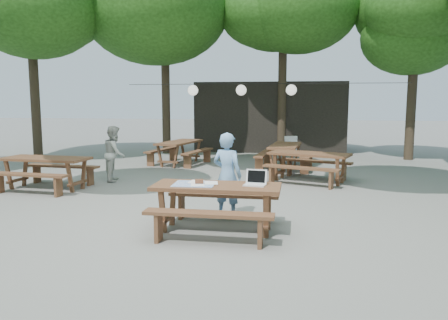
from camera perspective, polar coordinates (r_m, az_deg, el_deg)
ground at (r=8.55m, az=-1.70°, el=-6.19°), size 80.00×80.00×0.00m
pavilion at (r=18.68m, az=6.17°, el=5.68°), size 6.00×3.00×2.80m
main_picnic_table at (r=6.94m, az=-0.97°, el=-6.20°), size 2.00×1.58×0.75m
picnic_table_nw at (r=11.02m, az=-22.18°, el=-1.55°), size 2.05×1.71×0.75m
picnic_table_ne at (r=11.32m, az=11.03°, el=-0.89°), size 2.31×2.11×0.75m
picnic_table_far_w at (r=14.31m, az=-5.82°, el=0.99°), size 1.93×2.18×0.75m
picnic_table_far_e at (r=13.32m, az=7.96°, el=0.46°), size 1.76×2.07×0.75m
woman at (r=7.70m, az=0.42°, el=-2.00°), size 0.64×0.52×1.51m
second_person at (r=11.57m, az=-14.08°, el=0.83°), size 0.71×0.81×1.43m
plastic_chair at (r=14.50m, az=8.96°, el=0.51°), size 0.58×0.58×0.90m
laptop at (r=6.85m, az=4.14°, el=-2.77°), size 0.36×0.30×0.24m
tabletop_clutter at (r=6.93m, az=-3.70°, el=-3.06°), size 0.72×0.59×0.08m
paper_lanterns at (r=14.26m, az=2.32°, el=9.12°), size 9.00×0.34×0.38m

